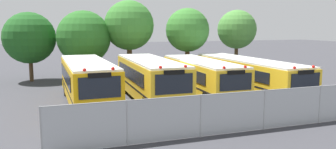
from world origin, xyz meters
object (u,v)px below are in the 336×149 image
Objects in this scene: school_bus_3 at (247,74)px; tree_0 at (29,37)px; traffic_cone at (136,130)px; tree_1 at (84,38)px; school_bus_2 at (201,76)px; tree_2 at (129,25)px; tree_3 at (189,30)px; tree_4 at (237,28)px; school_bus_0 at (87,80)px; school_bus_1 at (150,78)px.

tree_0 is at bearing -35.53° from school_bus_3.
school_bus_3 reaches higher than traffic_cone.
tree_1 is (-10.64, 8.76, 2.45)m from school_bus_3.
tree_2 is at bearing -68.84° from school_bus_2.
tree_2 is at bearing 78.19° from traffic_cone.
tree_0 is at bearing 167.67° from tree_3.
tree_4 is at bearing 47.45° from traffic_cone.
school_bus_0 is 1.54× the size of tree_3.
school_bus_3 is 1.85× the size of tree_4.
tree_2 is at bearing -2.83° from tree_1.
tree_2 is (8.34, -1.74, 1.06)m from tree_0.
tree_4 reaches higher than tree_1.
school_bus_3 is 12.38m from traffic_cone.
tree_0 is at bearing 106.12° from traffic_cone.
tree_2 is at bearing -52.90° from school_bus_3.
school_bus_0 is 7.31m from traffic_cone.
school_bus_0 is at bearing -152.13° from tree_4.
school_bus_1 reaches higher than traffic_cone.
school_bus_0 is 15.97× the size of traffic_cone.
tree_3 is (13.60, -2.97, 0.56)m from tree_0.
school_bus_2 is 1.55× the size of tree_4.
school_bus_2 is 1.39× the size of tree_2.
tree_4 is at bearing -3.14° from tree_1.
tree_3 is at bearing -126.61° from school_bus_1.
tree_4 reaches higher than school_bus_3.
tree_0 is 19.09m from tree_4.
school_bus_1 is 1.37× the size of tree_2.
school_bus_3 is 1.92× the size of tree_1.
tree_2 is at bearing -93.21° from school_bus_1.
tree_2 reaches higher than school_bus_0.
school_bus_3 is 1.97× the size of tree_0.
traffic_cone is (5.05, -17.47, -3.52)m from tree_0.
tree_3 reaches higher than school_bus_3.
tree_0 is 0.94× the size of tree_4.
school_bus_3 is 1.84× the size of tree_3.
tree_4 reaches higher than tree_0.
school_bus_0 is 1.65× the size of tree_0.
tree_1 is (0.70, 8.81, 2.32)m from school_bus_0.
tree_2 is at bearing 166.85° from tree_3.
tree_0 reaches higher than school_bus_3.
traffic_cone is at bearing -73.88° from tree_0.
school_bus_0 is 0.84× the size of school_bus_3.
tree_2 is at bearing -119.20° from school_bus_0.
tree_4 is at bearing -142.53° from school_bus_1.
tree_4 is at bearing 6.72° from tree_3.
school_bus_0 reaches higher than school_bus_1.
school_bus_2 is at bearing 0.10° from school_bus_3.
school_bus_1 is 0.98× the size of school_bus_2.
school_bus_0 is 1.00× the size of school_bus_2.
tree_0 is (-15.10, 10.31, 2.49)m from school_bus_3.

